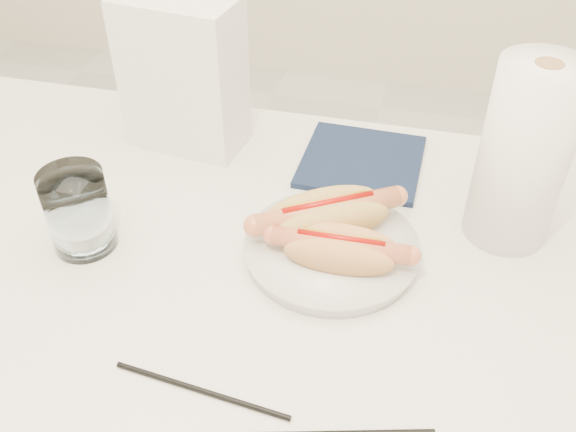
% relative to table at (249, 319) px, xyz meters
% --- Properties ---
extents(table, '(1.20, 0.80, 0.75)m').
position_rel_table_xyz_m(table, '(0.00, 0.00, 0.00)').
color(table, silver).
rests_on(table, ground).
extents(plate, '(0.23, 0.23, 0.02)m').
position_rel_table_xyz_m(plate, '(0.09, 0.07, 0.07)').
color(plate, silver).
rests_on(plate, table).
extents(hotdog_left, '(0.17, 0.14, 0.05)m').
position_rel_table_xyz_m(hotdog_left, '(0.07, 0.10, 0.10)').
color(hotdog_left, tan).
rests_on(hotdog_left, plate).
extents(hotdog_right, '(0.16, 0.07, 0.04)m').
position_rel_table_xyz_m(hotdog_right, '(0.10, 0.05, 0.10)').
color(hotdog_right, tan).
rests_on(hotdog_right, plate).
extents(water_glass, '(0.08, 0.08, 0.11)m').
position_rel_table_xyz_m(water_glass, '(-0.22, 0.02, 0.11)').
color(water_glass, white).
rests_on(water_glass, table).
extents(chopstick_near, '(0.19, 0.03, 0.01)m').
position_rel_table_xyz_m(chopstick_near, '(-0.00, -0.15, 0.06)').
color(chopstick_near, black).
rests_on(chopstick_near, table).
extents(napkin_box, '(0.18, 0.12, 0.22)m').
position_rel_table_xyz_m(napkin_box, '(-0.18, 0.28, 0.17)').
color(napkin_box, white).
rests_on(napkin_box, table).
extents(navy_napkin, '(0.18, 0.18, 0.01)m').
position_rel_table_xyz_m(navy_napkin, '(0.09, 0.28, 0.06)').
color(navy_napkin, '#101A33').
rests_on(navy_napkin, table).
extents(paper_towel_roll, '(0.11, 0.11, 0.23)m').
position_rel_table_xyz_m(paper_towel_roll, '(0.29, 0.17, 0.18)').
color(paper_towel_roll, white).
rests_on(paper_towel_roll, table).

